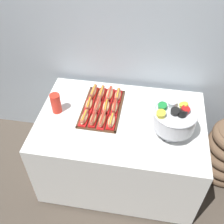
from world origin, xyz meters
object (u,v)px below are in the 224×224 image
at_px(hot_dog_10, 110,94).
at_px(hot_dog_11, 118,95).
at_px(cup_stack, 56,103).
at_px(hot_dog_9, 101,93).
at_px(hot_dog_6, 106,107).
at_px(buffet_table, 120,147).
at_px(punch_bowl, 174,118).
at_px(hot_dog_3, 111,121).
at_px(hot_dog_8, 93,92).
at_px(hot_dog_4, 89,104).
at_px(hot_dog_2, 102,120).
at_px(serving_tray, 102,109).
at_px(hot_dog_1, 93,119).
at_px(hot_dog_5, 98,106).
at_px(hot_dog_0, 84,118).
at_px(hot_dog_7, 115,107).

bearing_deg(hot_dog_10, hot_dog_11, -0.50).
bearing_deg(cup_stack, hot_dog_9, 36.93).
bearing_deg(hot_dog_10, hot_dog_6, -90.50).
bearing_deg(buffet_table, punch_bowl, -12.53).
distance_m(hot_dog_11, punch_bowl, 0.61).
bearing_deg(punch_bowl, hot_dog_10, 147.52).
xyz_separation_m(hot_dog_3, hot_dog_8, (-0.22, 0.33, 0.00)).
bearing_deg(hot_dog_4, hot_dog_2, -48.23).
xyz_separation_m(hot_dog_4, hot_dog_9, (0.08, 0.16, 0.00)).
distance_m(hot_dog_3, hot_dog_11, 0.33).
height_order(hot_dog_9, hot_dog_10, same).
relative_size(serving_tray, hot_dog_1, 3.24).
xyz_separation_m(hot_dog_5, hot_dog_6, (0.07, -0.00, -0.00)).
relative_size(serving_tray, hot_dog_10, 2.88).
distance_m(hot_dog_8, hot_dog_9, 0.08).
relative_size(hot_dog_0, hot_dog_2, 0.95).
relative_size(serving_tray, hot_dog_4, 3.23).
distance_m(hot_dog_0, hot_dog_6, 0.22).
relative_size(hot_dog_5, hot_dog_10, 1.00).
bearing_deg(hot_dog_10, serving_tray, -103.30).
relative_size(hot_dog_1, hot_dog_11, 1.04).
distance_m(serving_tray, hot_dog_2, 0.17).
xyz_separation_m(hot_dog_6, hot_dog_11, (0.08, 0.16, 0.00)).
bearing_deg(hot_dog_4, serving_tray, -0.50).
height_order(hot_dog_3, hot_dog_10, hot_dog_10).
distance_m(hot_dog_7, hot_dog_11, 0.17).
distance_m(hot_dog_3, hot_dog_9, 0.36).
height_order(hot_dog_4, hot_dog_6, hot_dog_4).
distance_m(buffet_table, hot_dog_9, 0.53).
relative_size(hot_dog_2, punch_bowl, 0.56).
bearing_deg(hot_dog_5, hot_dog_2, -66.06).
xyz_separation_m(hot_dog_6, cup_stack, (-0.41, -0.09, 0.06)).
height_order(hot_dog_1, hot_dog_8, hot_dog_8).
height_order(hot_dog_0, hot_dog_7, same).
relative_size(hot_dog_0, hot_dog_7, 1.07).
height_order(hot_dog_7, hot_dog_10, hot_dog_10).
bearing_deg(hot_dog_4, hot_dog_7, -0.50).
distance_m(hot_dog_2, cup_stack, 0.42).
bearing_deg(buffet_table, hot_dog_6, 146.65).
bearing_deg(hot_dog_7, hot_dog_9, 131.77).
bearing_deg(hot_dog_6, hot_dog_4, 179.50).
xyz_separation_m(hot_dog_8, cup_stack, (-0.26, -0.25, 0.05)).
relative_size(buffet_table, punch_bowl, 4.25).
relative_size(hot_dog_2, hot_dog_4, 1.12).
relative_size(hot_dog_9, cup_stack, 1.02).
distance_m(hot_dog_6, hot_dog_7, 0.08).
distance_m(hot_dog_5, cup_stack, 0.35).
xyz_separation_m(hot_dog_3, hot_dog_10, (-0.07, 0.33, 0.00)).
relative_size(hot_dog_1, hot_dog_4, 1.00).
xyz_separation_m(hot_dog_1, hot_dog_4, (-0.07, 0.17, 0.00)).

